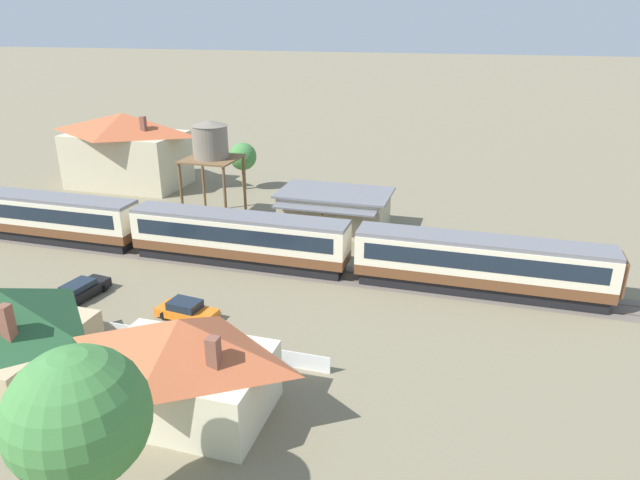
# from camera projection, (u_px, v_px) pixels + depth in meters

# --- Properties ---
(ground_plane) EXTENTS (600.00, 600.00, 0.00)m
(ground_plane) POSITION_uv_depth(u_px,v_px,m) (161.00, 249.00, 49.83)
(ground_plane) COLOR #7A7056
(passenger_train) EXTENTS (56.36, 2.93, 4.21)m
(passenger_train) POSITION_uv_depth(u_px,v_px,m) (242.00, 237.00, 46.10)
(passenger_train) COLOR brown
(passenger_train) RESTS_ON ground_plane
(railway_track) EXTENTS (115.33, 3.60, 0.04)m
(railway_track) POSITION_uv_depth(u_px,v_px,m) (303.00, 270.00, 45.60)
(railway_track) COLOR #665B51
(railway_track) RESTS_ON ground_plane
(station_building) EXTENTS (10.48, 7.62, 3.68)m
(station_building) POSITION_uv_depth(u_px,v_px,m) (335.00, 210.00, 53.99)
(station_building) COLOR #BCB293
(station_building) RESTS_ON ground_plane
(station_house_terracotta_roof) EXTENTS (14.18, 8.40, 8.63)m
(station_house_terracotta_roof) POSITION_uv_depth(u_px,v_px,m) (126.00, 149.00, 67.21)
(station_house_terracotta_roof) COLOR beige
(station_house_terracotta_roof) RESTS_ON ground_plane
(water_tower) EXTENTS (5.05, 5.05, 9.92)m
(water_tower) POSITION_uv_depth(u_px,v_px,m) (211.00, 143.00, 54.10)
(water_tower) COLOR brown
(water_tower) RESTS_ON ground_plane
(cottage_dark_green_roof_2) EXTENTS (7.64, 7.88, 5.52)m
(cottage_dark_green_roof_2) POSITION_uv_depth(u_px,v_px,m) (4.00, 332.00, 31.13)
(cottage_dark_green_roof_2) COLOR tan
(cottage_dark_green_roof_2) RESTS_ON ground_plane
(cottage_terracotta_roof) EXTENTS (9.08, 5.99, 5.34)m
(cottage_terracotta_roof) POSITION_uv_depth(u_px,v_px,m) (183.00, 365.00, 28.35)
(cottage_terracotta_roof) COLOR beige
(cottage_terracotta_roof) RESTS_ON ground_plane
(picket_fence_front) EXTENTS (44.06, 0.06, 1.05)m
(picket_fence_front) POSITION_uv_depth(u_px,v_px,m) (11.00, 313.00, 37.93)
(picket_fence_front) COLOR white
(picket_fence_front) RESTS_ON ground_plane
(parked_car_orange) EXTENTS (4.29, 2.18, 1.27)m
(parked_car_orange) POSITION_uv_depth(u_px,v_px,m) (186.00, 310.00, 38.14)
(parked_car_orange) COLOR orange
(parked_car_orange) RESTS_ON ground_plane
(parked_car_black) EXTENTS (2.44, 4.64, 1.28)m
(parked_car_black) POSITION_uv_depth(u_px,v_px,m) (80.00, 291.00, 40.87)
(parked_car_black) COLOR black
(parked_car_black) RESTS_ON ground_plane
(yard_tree_1) EXTENTS (5.18, 5.18, 8.23)m
(yard_tree_1) POSITION_uv_depth(u_px,v_px,m) (78.00, 417.00, 20.27)
(yard_tree_1) COLOR brown
(yard_tree_1) RESTS_ON ground_plane
(yard_tree_2) EXTENTS (3.16, 3.16, 5.48)m
(yard_tree_2) POSITION_uv_depth(u_px,v_px,m) (243.00, 157.00, 65.87)
(yard_tree_2) COLOR brown
(yard_tree_2) RESTS_ON ground_plane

